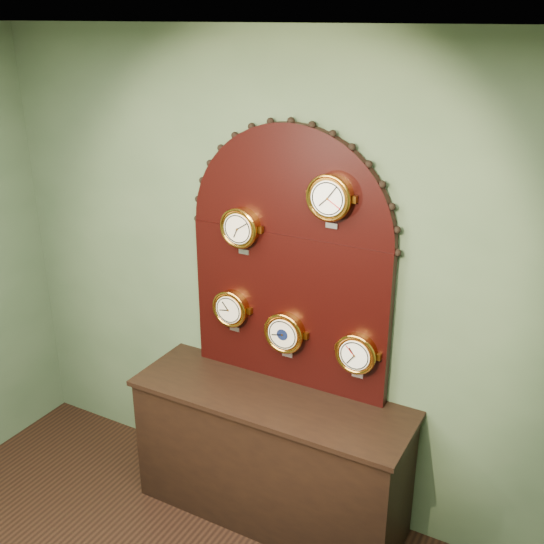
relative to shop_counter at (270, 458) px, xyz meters
The scene contains 8 objects.
wall_back 1.04m from the shop_counter, 90.00° to the left, with size 4.00×4.00×0.00m, color #455A3E.
shop_counter is the anchor object (origin of this frame).
display_board 1.25m from the shop_counter, 90.00° to the left, with size 1.26×0.06×1.53m.
roman_clock 1.38m from the shop_counter, 150.62° to the left, with size 0.23×0.08×0.28m.
arabic_clock 1.62m from the shop_counter, 30.60° to the left, with size 0.25×0.08×0.30m.
hygrometer 0.92m from the shop_counter, 156.09° to the left, with size 0.23×0.08×0.28m.
barometer 0.78m from the shop_counter, 86.09° to the left, with size 0.24×0.08×0.29m.
tide_clock 0.88m from the shop_counter, 19.03° to the left, with size 0.23×0.08×0.28m.
Camera 1 is at (1.51, -0.51, 2.84)m, focal length 42.65 mm.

